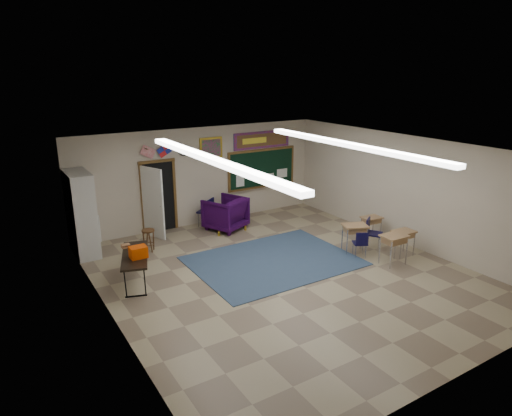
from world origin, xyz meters
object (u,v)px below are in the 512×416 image
folding_table (136,267)px  wingback_armchair (225,213)px  student_desk_front_right (371,227)px  wooden_stool (149,240)px  student_desk_front_left (354,237)px

folding_table → wingback_armchair: bearing=50.4°
wingback_armchair → student_desk_front_right: 4.29m
folding_table → wooden_stool: 1.85m
wingback_armchair → student_desk_front_left: bearing=97.1°
wingback_armchair → folding_table: bearing=7.6°
wingback_armchair → wooden_stool: (-2.57, -0.47, -0.18)m
student_desk_front_left → wooden_stool: 5.46m
folding_table → wooden_stool: (0.87, 1.63, -0.06)m
folding_table → wooden_stool: bearing=81.0°
wingback_armchair → wooden_stool: wingback_armchair is taller
wingback_armchair → student_desk_front_right: wingback_armchair is taller
student_desk_front_right → wooden_stool: bearing=160.9°
student_desk_front_right → wooden_stool: (-5.69, 2.47, -0.06)m
folding_table → wooden_stool: folding_table is taller
wingback_armchair → folding_table: size_ratio=0.62×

